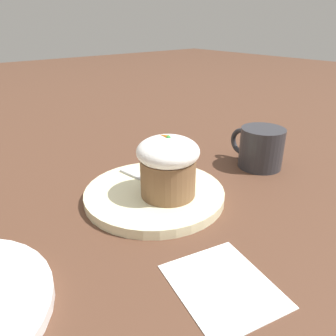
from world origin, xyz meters
The scene contains 6 objects.
ground_plane centered at (0.00, 0.00, 0.00)m, with size 4.00×4.00×0.00m, color #513323.
dessert_plate centered at (0.00, 0.00, 0.01)m, with size 0.22×0.22×0.01m.
carrot_cake centered at (-0.02, -0.01, 0.06)m, with size 0.09×0.09×0.10m.
spoon centered at (0.01, -0.01, 0.02)m, with size 0.12×0.04×0.01m.
coffee_cup centered at (-0.03, -0.23, 0.04)m, with size 0.11×0.08×0.08m.
paper_napkin centered at (-0.20, 0.06, 0.00)m, with size 0.14×0.12×0.00m.
Camera 1 is at (-0.36, 0.27, 0.26)m, focal length 35.00 mm.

